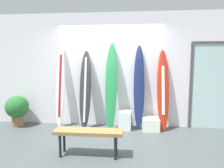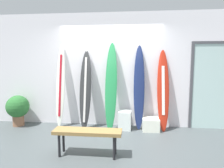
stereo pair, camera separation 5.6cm
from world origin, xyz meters
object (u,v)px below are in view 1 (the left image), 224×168
at_px(surfboard_emerald, 111,87).
at_px(surfboard_crimson, 163,91).
at_px(surfboard_charcoal, 85,89).
at_px(surfboard_navy, 139,87).
at_px(display_block_center, 150,124).
at_px(glass_door, 214,84).
at_px(display_block_left, 125,120).
at_px(surfboard_ivory, 60,85).
at_px(potted_plant, 17,108).
at_px(bench, 88,133).

xyz_separation_m(surfboard_emerald, surfboard_crimson, (1.22, 0.05, -0.09)).
distance_m(surfboard_charcoal, surfboard_navy, 1.29).
relative_size(surfboard_emerald, surfboard_crimson, 1.09).
height_order(surfboard_charcoal, display_block_center, surfboard_charcoal).
height_order(surfboard_crimson, glass_door, glass_door).
bearing_deg(glass_door, display_block_left, -172.31).
bearing_deg(surfboard_ivory, glass_door, 2.60).
height_order(potted_plant, bench, potted_plant).
distance_m(surfboard_ivory, display_block_center, 2.38).
xyz_separation_m(surfboard_navy, display_block_left, (-0.33, -0.12, -0.78)).
height_order(surfboard_navy, display_block_center, surfboard_navy).
relative_size(surfboard_crimson, bench, 1.61).
height_order(surfboard_crimson, potted_plant, surfboard_crimson).
height_order(display_block_left, bench, bench).
distance_m(surfboard_emerald, display_block_left, 0.86).
bearing_deg(surfboard_navy, surfboard_crimson, -5.10).
bearing_deg(display_block_center, glass_door, 10.45).
bearing_deg(display_block_left, surfboard_emerald, 176.49).
bearing_deg(surfboard_ivory, surfboard_navy, 0.24).
bearing_deg(potted_plant, bench, -33.43).
height_order(surfboard_charcoal, display_block_left, surfboard_charcoal).
distance_m(surfboard_ivory, surfboard_charcoal, 0.65).
bearing_deg(surfboard_navy, display_block_left, -159.31).
bearing_deg(surfboard_crimson, display_block_center, -166.33).
distance_m(surfboard_navy, surfboard_crimson, 0.56).
height_order(surfboard_navy, surfboard_crimson, surfboard_navy).
relative_size(display_block_left, potted_plant, 0.57).
xyz_separation_m(surfboard_navy, potted_plant, (-3.02, -0.13, -0.54)).
xyz_separation_m(potted_plant, bench, (2.11, -1.39, -0.06)).
xyz_separation_m(surfboard_charcoal, surfboard_emerald, (0.63, -0.03, 0.07)).
bearing_deg(glass_door, potted_plant, -176.55).
relative_size(surfboard_emerald, display_block_left, 4.70).
xyz_separation_m(display_block_left, bench, (-0.58, -1.39, 0.18)).
height_order(surfboard_ivory, display_block_left, surfboard_ivory).
height_order(surfboard_emerald, display_block_left, surfboard_emerald).
distance_m(surfboard_ivory, bench, 1.93).
distance_m(display_block_center, bench, 1.85).
distance_m(surfboard_ivory, display_block_left, 1.80).
xyz_separation_m(surfboard_crimson, potted_plant, (-3.57, -0.08, -0.47)).
bearing_deg(bench, surfboard_ivory, 124.12).
height_order(surfboard_navy, potted_plant, surfboard_navy).
distance_m(surfboard_charcoal, bench, 1.59).
distance_m(surfboard_emerald, display_block_center, 1.28).
bearing_deg(surfboard_ivory, surfboard_charcoal, -5.85).
relative_size(surfboard_ivory, surfboard_emerald, 0.99).
bearing_deg(glass_door, surfboard_crimson, -170.29).
relative_size(surfboard_charcoal, potted_plant, 2.45).
distance_m(surfboard_navy, bench, 1.87).
bearing_deg(surfboard_crimson, glass_door, 9.71).
height_order(surfboard_ivory, potted_plant, surfboard_ivory).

